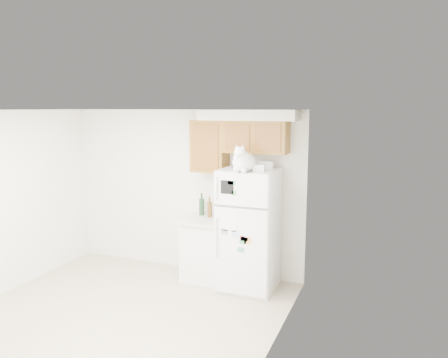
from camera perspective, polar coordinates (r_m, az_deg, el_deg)
The scene contains 9 objects.
ground_plane at distance 5.61m, azimuth -14.49°, elevation -17.84°, with size 3.80×4.00×0.01m, color tan.
room_shell at distance 5.21m, azimuth -12.58°, elevation -0.38°, with size 3.84×4.04×2.52m.
refrigerator at distance 6.14m, azimuth 3.25°, elevation -6.57°, with size 0.76×0.78×1.70m.
base_counter at distance 6.55m, azimuth -2.39°, elevation -9.08°, with size 0.64×0.64×0.92m.
cat at distance 5.70m, azimuth 2.54°, elevation 2.35°, with size 0.36×0.53×0.37m.
storage_box_back at distance 6.05m, azimuth 5.49°, elevation 1.88°, with size 0.18×0.13×0.10m, color white.
storage_box_front at distance 5.76m, azimuth 4.64°, elevation 1.46°, with size 0.15×0.11×0.09m, color white.
bottle_green at distance 6.60m, azimuth -2.93°, elevation -3.29°, with size 0.08×0.08×0.34m, color #19381E, non-canonical shape.
bottle_amber at distance 6.48m, azimuth -1.89°, elevation -3.66°, with size 0.07×0.07×0.31m, color #593814, non-canonical shape.
Camera 1 is at (3.00, -4.01, 2.53)m, focal length 35.00 mm.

